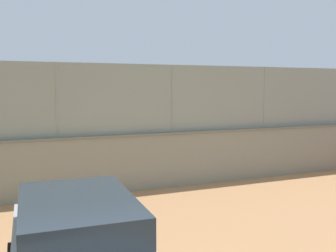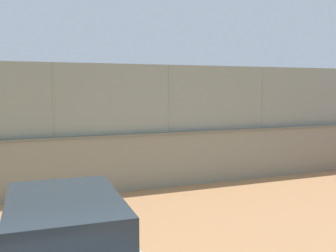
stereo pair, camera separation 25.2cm
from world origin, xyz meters
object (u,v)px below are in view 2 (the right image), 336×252
(player_crossing_court, at_px, (70,127))
(sports_ball, at_px, (68,153))
(player_baseline_waiting, at_px, (211,123))
(spare_ball_by_wall, at_px, (51,183))

(player_crossing_court, height_order, sports_ball, player_crossing_court)
(player_crossing_court, bearing_deg, player_baseline_waiting, 169.80)
(player_crossing_court, bearing_deg, sports_ball, 78.07)
(player_baseline_waiting, bearing_deg, player_crossing_court, -10.20)
(player_crossing_court, bearing_deg, spare_ball_by_wall, 76.13)
(player_crossing_court, xyz_separation_m, player_baseline_waiting, (-7.40, 1.33, -0.01))
(player_crossing_court, relative_size, player_baseline_waiting, 1.01)
(player_crossing_court, distance_m, sports_ball, 2.64)
(sports_ball, height_order, spare_ball_by_wall, sports_ball)
(spare_ball_by_wall, bearing_deg, player_baseline_waiting, -146.32)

